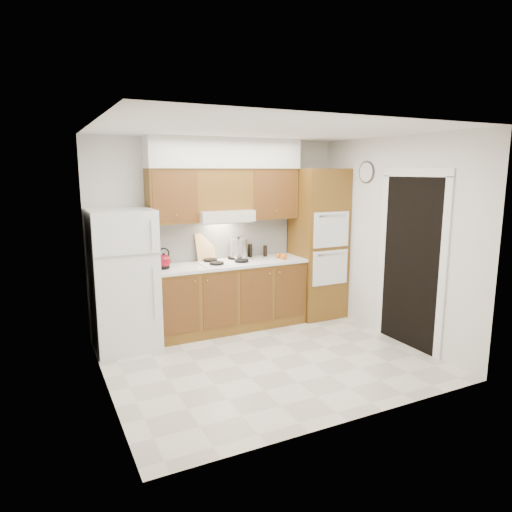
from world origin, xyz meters
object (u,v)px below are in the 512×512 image
Objects in this scene: oven_cabinet at (318,244)px; stock_pot at (238,248)px; fridge at (124,280)px; kettle at (164,261)px.

stock_pot is (-1.23, 0.15, -0.00)m from oven_cabinet.
fridge is 9.69× the size of kettle.
kettle is 1.12m from stock_pot.
oven_cabinet reaches higher than fridge.
fridge is 0.78× the size of oven_cabinet.
kettle is at bearing -179.98° from oven_cabinet.
oven_cabinet is 12.39× the size of kettle.
stock_pot is at bearing 6.49° from fridge.
oven_cabinet is at bearing 0.70° from fridge.
oven_cabinet is (2.85, 0.03, 0.24)m from fridge.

